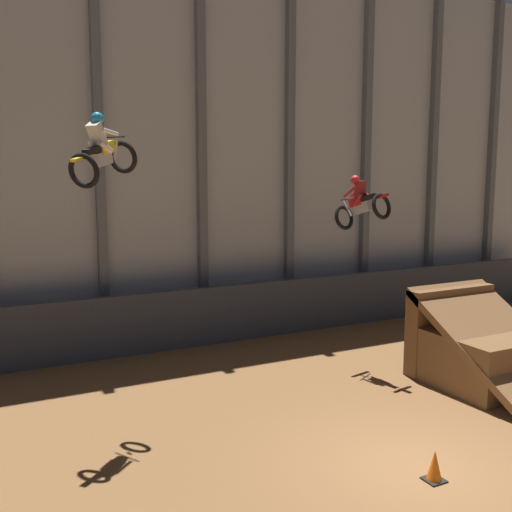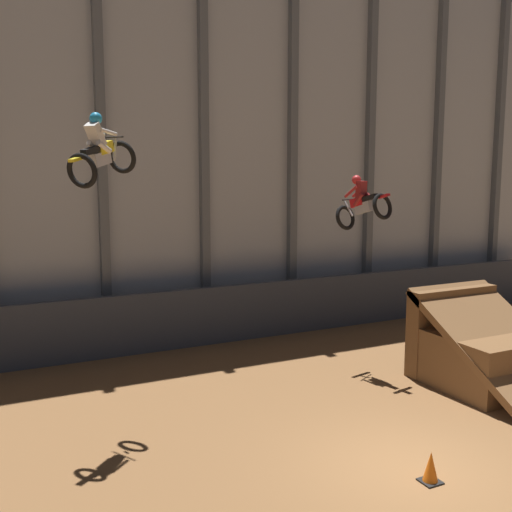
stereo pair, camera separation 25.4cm
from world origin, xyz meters
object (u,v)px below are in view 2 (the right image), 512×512
object	(u,v)px
dirt_ramp	(480,351)
traffic_cone_near_ramp	(431,468)
rider_bike_left_air	(101,153)
rider_bike_right_air	(362,204)

from	to	relation	value
dirt_ramp	traffic_cone_near_ramp	distance (m)	5.89
rider_bike_left_air	traffic_cone_near_ramp	size ratio (longest dim) A/B	2.95
rider_bike_right_air	traffic_cone_near_ramp	size ratio (longest dim) A/B	3.06
dirt_ramp	rider_bike_left_air	distance (m)	10.82
dirt_ramp	rider_bike_left_air	bearing A→B (deg)	169.54
dirt_ramp	rider_bike_left_air	size ratio (longest dim) A/B	2.48
rider_bike_left_air	rider_bike_right_air	world-z (taller)	rider_bike_left_air
rider_bike_right_air	traffic_cone_near_ramp	distance (m)	7.94
rider_bike_left_air	rider_bike_right_air	bearing A→B (deg)	55.53
rider_bike_left_air	traffic_cone_near_ramp	distance (m)	8.96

